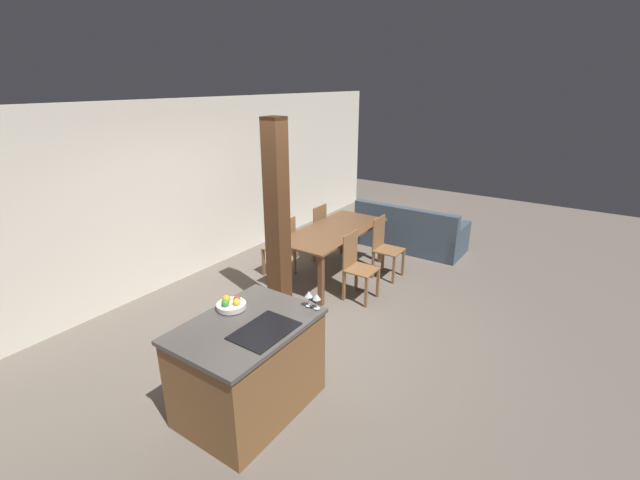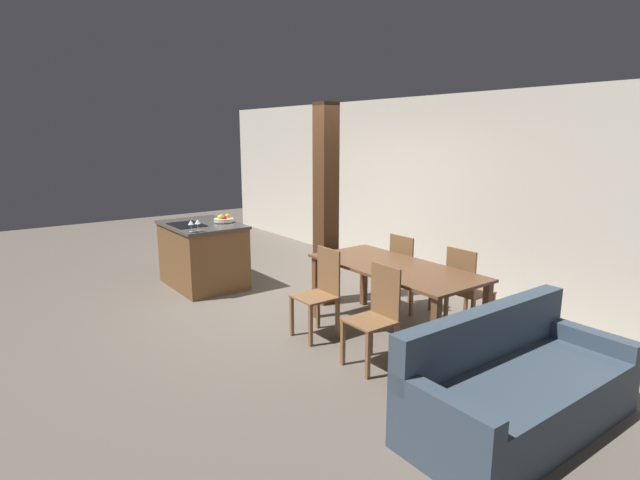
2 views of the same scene
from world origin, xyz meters
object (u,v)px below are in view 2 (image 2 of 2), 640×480
kitchen_island (203,254)px  dining_chair_far_left (407,271)px  wine_glass_middle (198,222)px  dining_chair_near_left (320,291)px  fruit_bowl (224,219)px  timber_post (326,206)px  dining_table (394,275)px  wine_glass_near (191,223)px  dining_chair_near_right (376,315)px  dining_chair_far_right (466,289)px  couch (516,391)px

kitchen_island → dining_chair_far_left: dining_chair_far_left is taller
wine_glass_middle → dining_chair_near_left: wine_glass_middle is taller
fruit_bowl → timber_post: timber_post is taller
dining_table → wine_glass_near: bearing=-151.1°
fruit_bowl → wine_glass_near: wine_glass_near is taller
fruit_bowl → wine_glass_near: (0.44, -0.67, 0.08)m
wine_glass_near → dining_chair_near_right: (2.81, 0.64, -0.54)m
wine_glass_near → dining_chair_far_right: size_ratio=0.16×
dining_chair_far_right → timber_post: 1.99m
wine_glass_near → dining_chair_near_right: bearing=12.9°
wine_glass_near → dining_chair_far_right: wine_glass_near is taller
kitchen_island → dining_chair_far_left: (2.49, 1.60, 0.04)m
fruit_bowl → dining_chair_near_left: size_ratio=0.29×
dining_chair_near_left → dining_chair_far_right: (0.88, 1.34, 0.00)m
wine_glass_middle → timber_post: 1.68m
dining_chair_near_left → timber_post: timber_post is taller
dining_chair_far_left → wine_glass_near: bearing=45.7°
wine_glass_middle → timber_post: bearing=49.3°
dining_chair_near_left → timber_post: size_ratio=0.38×
kitchen_island → wine_glass_middle: 0.86m
wine_glass_near → dining_chair_far_right: 3.48m
kitchen_island → dining_chair_near_left: bearing=6.0°
wine_glass_near → dining_chair_far_left: 2.81m
dining_chair_far_right → fruit_bowl: bearing=21.9°
wine_glass_middle → dining_chair_far_left: wine_glass_middle is taller
dining_chair_near_right → timber_post: 2.02m
kitchen_island → couch: (4.75, 0.41, -0.18)m
couch → kitchen_island: bearing=95.4°
wine_glass_near → couch: bearing=10.7°
dining_chair_far_left → dining_chair_far_right: bearing=-180.0°
fruit_bowl → wine_glass_middle: bearing=-52.7°
kitchen_island → fruit_bowl: size_ratio=4.60×
dining_chair_near_right → wine_glass_middle: bearing=-168.9°
kitchen_island → dining_chair_far_right: (3.37, 1.60, 0.04)m
dining_chair_near_right → dining_chair_far_right: size_ratio=1.00×
fruit_bowl → dining_chair_far_left: fruit_bowl is taller
dining_chair_near_right → wine_glass_near: bearing=-167.1°
dining_chair_far_right → couch: (1.38, -1.19, -0.22)m
fruit_bowl → dining_chair_far_right: fruit_bowl is taller
fruit_bowl → timber_post: (1.53, 0.68, 0.31)m
wine_glass_middle → wine_glass_near: bearing=-90.0°
dining_chair_near_right → dining_chair_far_left: bearing=123.4°
wine_glass_near → dining_chair_near_left: bearing=18.4°
dining_chair_near_right → dining_table: bearing=123.4°
wine_glass_middle → dining_chair_far_right: bearing=33.9°
dining_table → dining_chair_far_left: 0.82m
fruit_bowl → couch: 4.68m
wine_glass_middle → dining_chair_far_left: size_ratio=0.16×
dining_chair_far_right → dining_chair_far_left: bearing=0.0°
wine_glass_middle → dining_chair_near_right: size_ratio=0.16×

